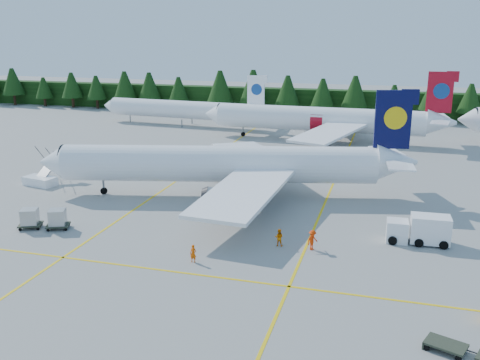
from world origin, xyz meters
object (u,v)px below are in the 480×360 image
(airliner_navy, at_px, (213,165))
(airstairs, at_px, (42,178))
(airliner_red, at_px, (314,119))
(service_truck, at_px, (418,229))

(airliner_navy, distance_m, airstairs, 22.87)
(airliner_red, relative_size, airstairs, 7.07)
(airliner_navy, height_order, service_truck, airliner_navy)
(airstairs, bearing_deg, airliner_navy, 15.14)
(airliner_red, height_order, airstairs, airliner_red)
(airstairs, height_order, service_truck, airstairs)
(airliner_navy, relative_size, airliner_red, 0.98)
(airliner_navy, relative_size, airstairs, 6.96)
(airstairs, xyz_separation_m, service_truck, (45.75, -7.33, 0.52))
(airliner_red, relative_size, service_truck, 7.64)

